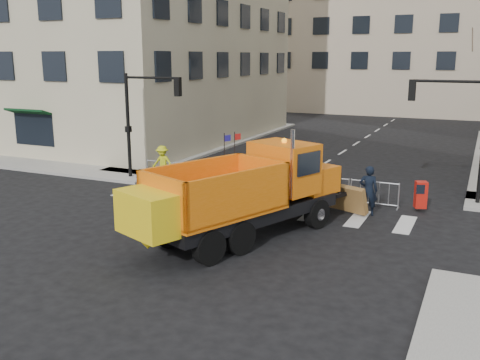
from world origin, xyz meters
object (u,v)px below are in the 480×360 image
at_px(plow_truck, 242,192).
at_px(cop_c, 320,183).
at_px(newspaper_box, 421,195).
at_px(worker, 162,163).
at_px(cop_a, 368,190).
at_px(cop_b, 313,187).

bearing_deg(plow_truck, cop_c, 10.02).
xyz_separation_m(plow_truck, newspaper_box, (5.22, 6.16, -0.99)).
distance_m(worker, newspaper_box, 12.37).
distance_m(plow_truck, worker, 9.38).
relative_size(cop_a, worker, 1.16).
distance_m(cop_c, newspaper_box, 4.13).
distance_m(cop_b, worker, 8.51).
relative_size(plow_truck, newspaper_box, 9.15).
relative_size(cop_c, worker, 1.04).
bearing_deg(plow_truck, cop_b, 6.31).
bearing_deg(cop_b, plow_truck, 96.26).
height_order(cop_b, cop_c, cop_b).
distance_m(cop_a, cop_b, 2.21).
distance_m(cop_b, cop_c, 1.18).
distance_m(plow_truck, cop_b, 4.57).
bearing_deg(worker, plow_truck, -42.46).
bearing_deg(cop_c, newspaper_box, 150.56).
bearing_deg(plow_truck, newspaper_box, -18.66).
bearing_deg(cop_b, cop_c, -65.63).
xyz_separation_m(cop_c, newspaper_box, (4.08, 0.62, -0.21)).
relative_size(plow_truck, cop_b, 5.00).
distance_m(plow_truck, cop_a, 5.85).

